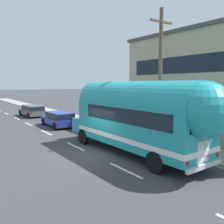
% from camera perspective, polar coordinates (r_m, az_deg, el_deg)
% --- Properties ---
extents(ground_plane, '(300.00, 300.00, 0.00)m').
position_cam_1_polar(ground_plane, '(13.87, -4.94, -9.93)').
color(ground_plane, '#38383D').
extents(lane_markings, '(4.10, 80.00, 0.01)m').
position_cam_1_polar(lane_markings, '(26.38, -13.62, -2.07)').
color(lane_markings, silver).
rests_on(lane_markings, ground).
extents(sidewalk_slab, '(2.67, 90.00, 0.15)m').
position_cam_1_polar(sidewalk_slab, '(24.92, -5.87, -2.27)').
color(sidewalk_slab, gray).
rests_on(sidewalk_slab, ground).
extents(utility_pole, '(1.80, 0.24, 8.50)m').
position_cam_1_polar(utility_pole, '(15.30, 11.35, 8.30)').
color(utility_pole, brown).
rests_on(utility_pole, ground).
extents(painted_bus, '(2.76, 11.02, 4.12)m').
position_cam_1_polar(painted_bus, '(13.07, 6.71, -0.65)').
color(painted_bus, teal).
rests_on(painted_bus, ground).
extents(car_lead, '(2.05, 4.55, 1.37)m').
position_cam_1_polar(car_lead, '(22.78, -12.54, -1.44)').
color(car_lead, navy).
rests_on(car_lead, ground).
extents(car_second, '(2.09, 4.65, 1.37)m').
position_cam_1_polar(car_second, '(30.57, -18.42, 0.46)').
color(car_second, '#474C51').
rests_on(car_second, ground).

